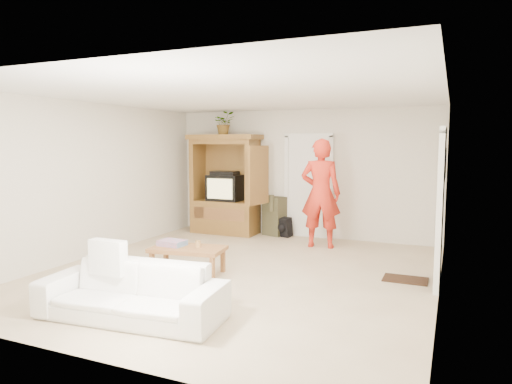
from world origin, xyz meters
TOP-DOWN VIEW (x-y plane):
  - floor at (0.00, 0.00)m, footprint 6.00×6.00m
  - ceiling at (0.00, 0.00)m, footprint 6.00×6.00m
  - wall_back at (0.00, 3.00)m, footprint 5.50×0.00m
  - wall_front at (0.00, -3.00)m, footprint 5.50×0.00m
  - wall_left at (-2.75, 0.00)m, footprint 0.00×6.00m
  - wall_right at (2.75, 0.00)m, footprint 0.00×6.00m
  - armoire at (-1.58, 2.66)m, footprint 1.82×1.14m
  - door_back at (0.15, 2.97)m, footprint 0.85×0.05m
  - doorway_right at (2.73, 0.60)m, footprint 0.05×0.90m
  - framed_picture at (2.73, 1.90)m, footprint 0.03×0.60m
  - doormat at (2.30, 0.60)m, footprint 0.60×0.40m
  - plant at (-1.60, 2.63)m, footprint 0.57×0.55m
  - man at (0.64, 2.15)m, footprint 0.78×0.56m
  - sofa at (-0.32, -2.06)m, footprint 2.11×0.98m
  - coffee_table at (-0.67, -0.34)m, footprint 1.14×0.73m
  - towel at (-0.95, -0.34)m, footprint 0.39×0.30m
  - candle at (-0.53, -0.29)m, footprint 0.08×0.08m
  - backpack_black at (-0.30, 2.76)m, footprint 0.36×0.27m
  - backpack_olive at (-0.54, 2.85)m, footprint 0.50×0.43m

SIDE VIEW (x-z plane):
  - floor at x=0.00m, z-range 0.00..0.00m
  - doormat at x=2.30m, z-range 0.00..0.02m
  - backpack_black at x=-0.30m, z-range 0.00..0.39m
  - sofa at x=-0.32m, z-range 0.00..0.60m
  - coffee_table at x=-0.67m, z-range 0.15..0.54m
  - backpack_olive at x=-0.54m, z-range 0.00..0.81m
  - towel at x=-0.95m, z-range 0.40..0.48m
  - candle at x=-0.53m, z-range 0.40..0.50m
  - armoire at x=-1.58m, z-range -0.14..1.96m
  - man at x=0.64m, z-range 0.00..2.00m
  - door_back at x=0.15m, z-range 0.00..2.04m
  - doorway_right at x=2.73m, z-range 0.00..2.04m
  - wall_back at x=0.00m, z-range -1.45..4.05m
  - wall_front at x=0.00m, z-range -1.45..4.05m
  - wall_left at x=-2.75m, z-range -1.70..4.30m
  - wall_right at x=2.75m, z-range -1.70..4.30m
  - framed_picture at x=2.73m, z-range 1.36..1.84m
  - plant at x=-1.60m, z-range 2.10..2.58m
  - ceiling at x=0.00m, z-range 2.60..2.60m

